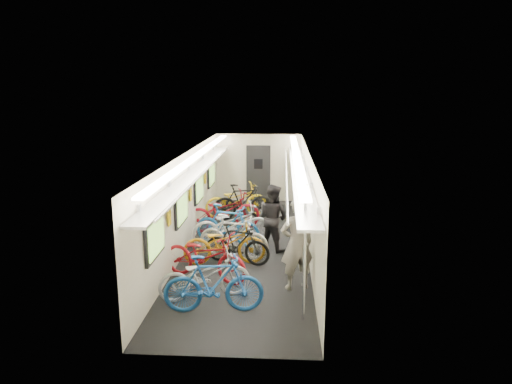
# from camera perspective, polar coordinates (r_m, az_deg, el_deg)

# --- Properties ---
(train_car_shell) EXTENTS (10.00, 10.00, 10.00)m
(train_car_shell) POSITION_cam_1_polar(r_m,az_deg,el_deg) (12.01, -2.53, 1.90)
(train_car_shell) COLOR black
(train_car_shell) RESTS_ON ground
(bicycle_0) EXTENTS (1.86, 1.15, 0.92)m
(bicycle_0) POSITION_cam_1_polar(r_m,az_deg,el_deg) (8.79, -6.43, -10.32)
(bicycle_0) COLOR #B0B0B5
(bicycle_0) RESTS_ON ground
(bicycle_1) EXTENTS (1.82, 0.68, 1.07)m
(bicycle_1) POSITION_cam_1_polar(r_m,az_deg,el_deg) (8.23, -5.32, -11.37)
(bicycle_1) COLOR #1A53A0
(bicycle_1) RESTS_ON ground
(bicycle_2) EXTENTS (2.06, 1.38, 1.03)m
(bicycle_2) POSITION_cam_1_polar(r_m,az_deg,el_deg) (9.60, -6.42, -7.97)
(bicycle_2) COLOR maroon
(bicycle_2) RESTS_ON ground
(bicycle_3) EXTENTS (1.61, 0.82, 0.93)m
(bicycle_3) POSITION_cam_1_polar(r_m,az_deg,el_deg) (10.42, -2.36, -6.52)
(bicycle_3) COLOR black
(bicycle_3) RESTS_ON ground
(bicycle_4) EXTENTS (1.94, 0.91, 0.98)m
(bicycle_4) POSITION_cam_1_polar(r_m,az_deg,el_deg) (10.41, -3.96, -6.42)
(bicycle_4) COLOR #B97911
(bicycle_4) RESTS_ON ground
(bicycle_5) EXTENTS (1.81, 0.93, 1.05)m
(bicycle_5) POSITION_cam_1_polar(r_m,az_deg,el_deg) (10.77, -2.84, -5.57)
(bicycle_5) COLOR silver
(bicycle_5) RESTS_ON ground
(bicycle_6) EXTENTS (2.16, 1.34, 1.07)m
(bicycle_6) POSITION_cam_1_polar(r_m,az_deg,el_deg) (11.64, -3.07, -4.12)
(bicycle_6) COLOR #B7B6BB
(bicycle_6) RESTS_ON ground
(bicycle_7) EXTENTS (1.85, 1.02, 1.07)m
(bicycle_7) POSITION_cam_1_polar(r_m,az_deg,el_deg) (11.63, -3.59, -4.15)
(bicycle_7) COLOR #1C63AA
(bicycle_7) RESTS_ON ground
(bicycle_8) EXTENTS (2.28, 1.51, 1.13)m
(bicycle_8) POSITION_cam_1_polar(r_m,az_deg,el_deg) (12.83, -4.16, -2.43)
(bicycle_8) COLOR maroon
(bicycle_8) RESTS_ON ground
(bicycle_9) EXTENTS (1.92, 0.97, 1.11)m
(bicycle_9) POSITION_cam_1_polar(r_m,az_deg,el_deg) (13.98, -1.63, -1.20)
(bicycle_9) COLOR black
(bicycle_9) RESTS_ON ground
(bicycle_10) EXTENTS (2.10, 1.37, 1.04)m
(bicycle_10) POSITION_cam_1_polar(r_m,az_deg,el_deg) (14.31, -2.47, -1.03)
(bicycle_10) COLOR yellow
(bicycle_10) RESTS_ON ground
(passenger_near) EXTENTS (0.79, 0.65, 1.87)m
(passenger_near) POSITION_cam_1_polar(r_m,az_deg,el_deg) (9.02, 5.14, -6.46)
(passenger_near) COLOR gray
(passenger_near) RESTS_ON ground
(passenger_mid) EXTENTS (1.02, 0.97, 1.65)m
(passenger_mid) POSITION_cam_1_polar(r_m,az_deg,el_deg) (11.23, 2.11, -3.19)
(passenger_mid) COLOR black
(passenger_mid) RESTS_ON ground
(backpack) EXTENTS (0.29, 0.20, 0.38)m
(backpack) POSITION_cam_1_polar(r_m,az_deg,el_deg) (9.76, 7.19, -2.92)
(backpack) COLOR #AE1124
(backpack) RESTS_ON passenger_near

